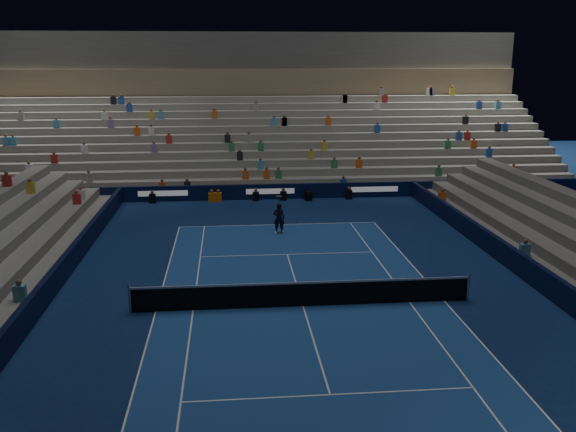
% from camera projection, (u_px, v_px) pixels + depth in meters
% --- Properties ---
extents(ground, '(90.00, 90.00, 0.00)m').
position_uv_depth(ground, '(303.00, 306.00, 23.49)').
color(ground, '#0C1F48').
rests_on(ground, ground).
extents(court_surface, '(10.97, 23.77, 0.01)m').
position_uv_depth(court_surface, '(303.00, 306.00, 23.49)').
color(court_surface, navy).
rests_on(court_surface, ground).
extents(sponsor_barrier_far, '(44.00, 0.25, 1.00)m').
position_uv_depth(sponsor_barrier_far, '(270.00, 192.00, 41.21)').
color(sponsor_barrier_far, black).
rests_on(sponsor_barrier_far, ground).
extents(sponsor_barrier_east, '(0.25, 37.00, 1.00)m').
position_uv_depth(sponsor_barrier_east, '(550.00, 285.00, 24.25)').
color(sponsor_barrier_east, black).
rests_on(sponsor_barrier_east, ground).
extents(sponsor_barrier_west, '(0.25, 37.00, 1.00)m').
position_uv_depth(sponsor_barrier_west, '(37.00, 303.00, 22.47)').
color(sponsor_barrier_west, black).
rests_on(sponsor_barrier_west, ground).
extents(grandstand_main, '(44.00, 15.20, 11.20)m').
position_uv_depth(grandstand_main, '(262.00, 132.00, 49.57)').
color(grandstand_main, slate).
rests_on(grandstand_main, ground).
extents(tennis_net, '(12.90, 0.10, 1.10)m').
position_uv_depth(tennis_net, '(303.00, 294.00, 23.36)').
color(tennis_net, '#B2B2B7').
rests_on(tennis_net, ground).
extents(tennis_player, '(0.66, 0.49, 1.66)m').
position_uv_depth(tennis_player, '(279.00, 218.00, 33.03)').
color(tennis_player, black).
rests_on(tennis_player, ground).
extents(broadcast_camera, '(0.50, 0.92, 0.60)m').
position_uv_depth(broadcast_camera, '(308.00, 196.00, 40.91)').
color(broadcast_camera, black).
rests_on(broadcast_camera, ground).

